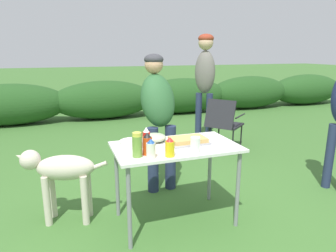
{
  "coord_description": "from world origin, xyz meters",
  "views": [
    {
      "loc": [
        -0.91,
        -2.36,
        1.55
      ],
      "look_at": [
        -0.03,
        0.13,
        0.89
      ],
      "focal_mm": 32.0,
      "sensor_mm": 36.0,
      "label": 1
    }
  ],
  "objects_px": {
    "ketchup_bottle": "(146,139)",
    "food_tray": "(188,141)",
    "dog": "(61,172)",
    "mustard_bottle": "(170,147)",
    "camp_chair_green_behind_table": "(224,121)",
    "folding_table": "(176,154)",
    "paper_cup_stack": "(195,145)",
    "relish_jar": "(137,145)",
    "standing_person_in_red_jacket": "(205,75)",
    "mixing_bowl": "(154,138)",
    "plate_stack": "(133,143)",
    "standing_person_in_navy_coat": "(158,108)",
    "mayo_bottle": "(151,149)",
    "hot_sauce_bottle": "(147,144)"
  },
  "relations": [
    {
      "from": "food_tray",
      "to": "standing_person_in_navy_coat",
      "type": "distance_m",
      "value": 0.77
    },
    {
      "from": "standing_person_in_navy_coat",
      "to": "paper_cup_stack",
      "type": "bearing_deg",
      "value": -93.12
    },
    {
      "from": "ketchup_bottle",
      "to": "camp_chair_green_behind_table",
      "type": "relative_size",
      "value": 0.24
    },
    {
      "from": "dog",
      "to": "camp_chair_green_behind_table",
      "type": "relative_size",
      "value": 0.97
    },
    {
      "from": "food_tray",
      "to": "hot_sauce_bottle",
      "type": "height_order",
      "value": "hot_sauce_bottle"
    },
    {
      "from": "mixing_bowl",
      "to": "food_tray",
      "type": "bearing_deg",
      "value": -30.89
    },
    {
      "from": "hot_sauce_bottle",
      "to": "standing_person_in_red_jacket",
      "type": "relative_size",
      "value": 0.1
    },
    {
      "from": "mixing_bowl",
      "to": "hot_sauce_bottle",
      "type": "distance_m",
      "value": 0.37
    },
    {
      "from": "food_tray",
      "to": "mixing_bowl",
      "type": "bearing_deg",
      "value": 149.11
    },
    {
      "from": "plate_stack",
      "to": "camp_chair_green_behind_table",
      "type": "bearing_deg",
      "value": 40.95
    },
    {
      "from": "mixing_bowl",
      "to": "dog",
      "type": "relative_size",
      "value": 0.27
    },
    {
      "from": "mustard_bottle",
      "to": "relish_jar",
      "type": "height_order",
      "value": "relish_jar"
    },
    {
      "from": "food_tray",
      "to": "paper_cup_stack",
      "type": "bearing_deg",
      "value": -99.21
    },
    {
      "from": "plate_stack",
      "to": "standing_person_in_navy_coat",
      "type": "distance_m",
      "value": 0.8
    },
    {
      "from": "folding_table",
      "to": "standing_person_in_navy_coat",
      "type": "xyz_separation_m",
      "value": [
        0.08,
        0.77,
        0.28
      ]
    },
    {
      "from": "mixing_bowl",
      "to": "standing_person_in_navy_coat",
      "type": "relative_size",
      "value": 0.14
    },
    {
      "from": "ketchup_bottle",
      "to": "food_tray",
      "type": "bearing_deg",
      "value": 6.19
    },
    {
      "from": "paper_cup_stack",
      "to": "standing_person_in_red_jacket",
      "type": "height_order",
      "value": "standing_person_in_red_jacket"
    },
    {
      "from": "mixing_bowl",
      "to": "mustard_bottle",
      "type": "relative_size",
      "value": 1.36
    },
    {
      "from": "standing_person_in_red_jacket",
      "to": "dog",
      "type": "bearing_deg",
      "value": -98.41
    },
    {
      "from": "standing_person_in_navy_coat",
      "to": "camp_chair_green_behind_table",
      "type": "xyz_separation_m",
      "value": [
        1.4,
        0.96,
        -0.47
      ]
    },
    {
      "from": "plate_stack",
      "to": "standing_person_in_red_jacket",
      "type": "relative_size",
      "value": 0.12
    },
    {
      "from": "mayo_bottle",
      "to": "hot_sauce_bottle",
      "type": "distance_m",
      "value": 0.09
    },
    {
      "from": "ketchup_bottle",
      "to": "relish_jar",
      "type": "xyz_separation_m",
      "value": [
        -0.11,
        -0.15,
        0.0
      ]
    },
    {
      "from": "paper_cup_stack",
      "to": "relish_jar",
      "type": "distance_m",
      "value": 0.48
    },
    {
      "from": "mixing_bowl",
      "to": "camp_chair_green_behind_table",
      "type": "height_order",
      "value": "camp_chair_green_behind_table"
    },
    {
      "from": "hot_sauce_bottle",
      "to": "camp_chair_green_behind_table",
      "type": "relative_size",
      "value": 0.22
    },
    {
      "from": "mixing_bowl",
      "to": "ketchup_bottle",
      "type": "xyz_separation_m",
      "value": [
        -0.13,
        -0.2,
        0.06
      ]
    },
    {
      "from": "plate_stack",
      "to": "mixing_bowl",
      "type": "relative_size",
      "value": 1.04
    },
    {
      "from": "folding_table",
      "to": "standing_person_in_red_jacket",
      "type": "height_order",
      "value": "standing_person_in_red_jacket"
    },
    {
      "from": "food_tray",
      "to": "camp_chair_green_behind_table",
      "type": "height_order",
      "value": "camp_chair_green_behind_table"
    },
    {
      "from": "paper_cup_stack",
      "to": "plate_stack",
      "type": "bearing_deg",
      "value": 141.96
    },
    {
      "from": "mustard_bottle",
      "to": "camp_chair_green_behind_table",
      "type": "distance_m",
      "value": 2.58
    },
    {
      "from": "folding_table",
      "to": "standing_person_in_red_jacket",
      "type": "relative_size",
      "value": 0.6
    },
    {
      "from": "camp_chair_green_behind_table",
      "to": "hot_sauce_bottle",
      "type": "bearing_deg",
      "value": -82.18
    },
    {
      "from": "paper_cup_stack",
      "to": "camp_chair_green_behind_table",
      "type": "height_order",
      "value": "paper_cup_stack"
    },
    {
      "from": "plate_stack",
      "to": "standing_person_in_navy_coat",
      "type": "height_order",
      "value": "standing_person_in_navy_coat"
    },
    {
      "from": "mayo_bottle",
      "to": "standing_person_in_navy_coat",
      "type": "xyz_separation_m",
      "value": [
        0.38,
        1.01,
        0.12
      ]
    },
    {
      "from": "food_tray",
      "to": "dog",
      "type": "height_order",
      "value": "food_tray"
    },
    {
      "from": "mustard_bottle",
      "to": "camp_chair_green_behind_table",
      "type": "height_order",
      "value": "mustard_bottle"
    },
    {
      "from": "paper_cup_stack",
      "to": "dog",
      "type": "bearing_deg",
      "value": 151.71
    },
    {
      "from": "standing_person_in_navy_coat",
      "to": "standing_person_in_red_jacket",
      "type": "relative_size",
      "value": 0.84
    },
    {
      "from": "standing_person_in_navy_coat",
      "to": "mayo_bottle",
      "type": "bearing_deg",
      "value": -114.04
    },
    {
      "from": "paper_cup_stack",
      "to": "standing_person_in_red_jacket",
      "type": "xyz_separation_m",
      "value": [
        1.25,
        2.37,
        0.37
      ]
    },
    {
      "from": "food_tray",
      "to": "standing_person_in_navy_coat",
      "type": "bearing_deg",
      "value": 93.38
    },
    {
      "from": "folding_table",
      "to": "relish_jar",
      "type": "distance_m",
      "value": 0.46
    },
    {
      "from": "mustard_bottle",
      "to": "relish_jar",
      "type": "xyz_separation_m",
      "value": [
        -0.24,
        0.08,
        0.02
      ]
    },
    {
      "from": "folding_table",
      "to": "dog",
      "type": "distance_m",
      "value": 1.06
    },
    {
      "from": "food_tray",
      "to": "relish_jar",
      "type": "bearing_deg",
      "value": -159.89
    },
    {
      "from": "mixing_bowl",
      "to": "standing_person_in_navy_coat",
      "type": "xyz_separation_m",
      "value": [
        0.22,
        0.59,
        0.16
      ]
    }
  ]
}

